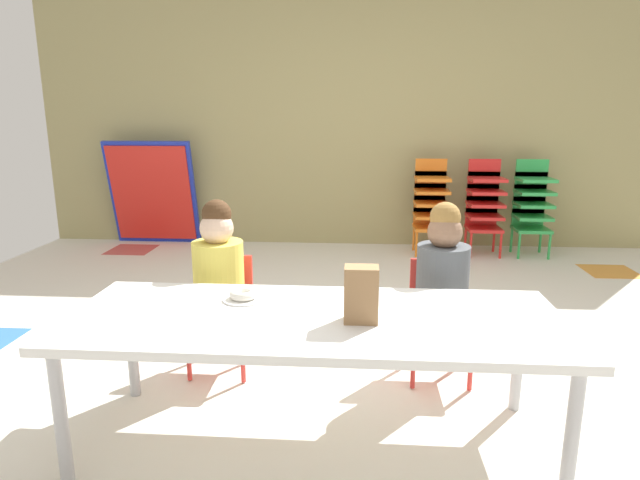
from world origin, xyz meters
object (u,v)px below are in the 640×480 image
at_px(seated_child_near_camera, 219,271).
at_px(seated_child_middle_seat, 442,275).
at_px(paper_plate_near_edge, 244,299).
at_px(kid_chair_red_stack, 484,202).
at_px(paper_bag_brown, 361,294).
at_px(donut_powdered_on_plate, 243,294).
at_px(folded_activity_table, 153,193).
at_px(craft_table, 315,326).
at_px(kid_chair_orange_stack, 431,201).
at_px(kid_chair_green_stack, 532,202).

relative_size(seated_child_near_camera, seated_child_middle_seat, 1.00).
relative_size(seated_child_middle_seat, paper_plate_near_edge, 5.10).
bearing_deg(kid_chair_red_stack, paper_bag_brown, -110.39).
bearing_deg(donut_powdered_on_plate, seated_child_middle_seat, 25.79).
relative_size(folded_activity_table, paper_plate_near_edge, 6.04).
height_order(craft_table, paper_bag_brown, paper_bag_brown).
xyz_separation_m(seated_child_middle_seat, paper_bag_brown, (-0.41, -0.65, 0.11)).
distance_m(craft_table, seated_child_middle_seat, 0.84).
xyz_separation_m(seated_child_middle_seat, folded_activity_table, (-2.56, 2.77, -0.02)).
bearing_deg(seated_child_near_camera, kid_chair_orange_stack, 61.28).
bearing_deg(craft_table, folded_activity_table, 120.26).
relative_size(kid_chair_orange_stack, donut_powdered_on_plate, 7.60).
bearing_deg(kid_chair_orange_stack, craft_table, -105.34).
height_order(kid_chair_red_stack, paper_plate_near_edge, kid_chair_red_stack).
relative_size(seated_child_near_camera, kid_chair_orange_stack, 1.00).
xyz_separation_m(craft_table, paper_bag_brown, (0.18, -0.05, 0.15)).
relative_size(seated_child_middle_seat, kid_chair_green_stack, 1.00).
bearing_deg(craft_table, kid_chair_orange_stack, 74.66).
distance_m(paper_plate_near_edge, donut_powdered_on_plate, 0.02).
bearing_deg(kid_chair_green_stack, kid_chair_red_stack, 180.00).
relative_size(kid_chair_green_stack, donut_powdered_on_plate, 7.60).
xyz_separation_m(kid_chair_red_stack, folded_activity_table, (-3.35, 0.18, 0.02)).
xyz_separation_m(seated_child_near_camera, kid_chair_red_stack, (1.93, 2.59, -0.04)).
distance_m(seated_child_near_camera, paper_plate_near_edge, 0.49).
bearing_deg(kid_chair_red_stack, donut_powdered_on_plate, -119.40).
relative_size(kid_chair_red_stack, paper_bag_brown, 4.18).
height_order(paper_plate_near_edge, donut_powdered_on_plate, donut_powdered_on_plate).
xyz_separation_m(seated_child_middle_seat, donut_powdered_on_plate, (-0.91, -0.44, 0.03)).
xyz_separation_m(seated_child_near_camera, seated_child_middle_seat, (1.14, 0.00, 0.00)).
xyz_separation_m(craft_table, seated_child_near_camera, (-0.54, 0.60, 0.04)).
xyz_separation_m(seated_child_near_camera, paper_bag_brown, (0.73, -0.65, 0.11)).
xyz_separation_m(kid_chair_red_stack, paper_bag_brown, (-1.20, -3.24, 0.15)).
bearing_deg(paper_bag_brown, donut_powdered_on_plate, 157.50).
xyz_separation_m(folded_activity_table, donut_powdered_on_plate, (1.65, -3.21, 0.05)).
bearing_deg(seated_child_middle_seat, paper_bag_brown, -122.20).
relative_size(craft_table, seated_child_near_camera, 2.15).
xyz_separation_m(kid_chair_orange_stack, paper_bag_brown, (-0.69, -3.24, 0.15)).
bearing_deg(kid_chair_green_stack, paper_bag_brown, -117.06).
distance_m(kid_chair_orange_stack, donut_powdered_on_plate, 3.26).
xyz_separation_m(seated_child_middle_seat, kid_chair_orange_stack, (0.28, 2.59, -0.04)).
bearing_deg(seated_child_middle_seat, kid_chair_green_stack, 64.31).
height_order(kid_chair_green_stack, donut_powdered_on_plate, kid_chair_green_stack).
xyz_separation_m(kid_chair_red_stack, paper_plate_near_edge, (-1.71, -3.03, 0.05)).
distance_m(seated_child_near_camera, seated_child_middle_seat, 1.14).
bearing_deg(paper_bag_brown, kid_chair_green_stack, 62.94).
distance_m(craft_table, kid_chair_green_stack, 3.68).
xyz_separation_m(seated_child_near_camera, kid_chair_green_stack, (2.38, 2.59, -0.04)).
xyz_separation_m(seated_child_middle_seat, kid_chair_green_stack, (1.24, 2.59, -0.04)).
relative_size(folded_activity_table, donut_powdered_on_plate, 8.98).
bearing_deg(donut_powdered_on_plate, seated_child_near_camera, 116.82).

